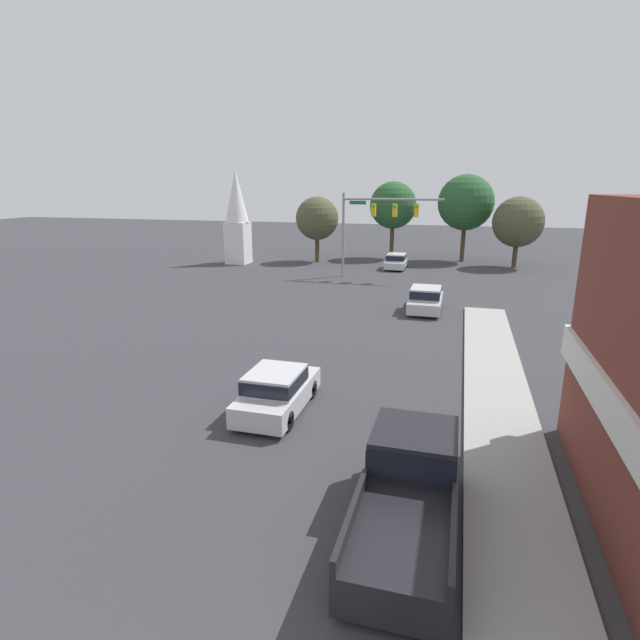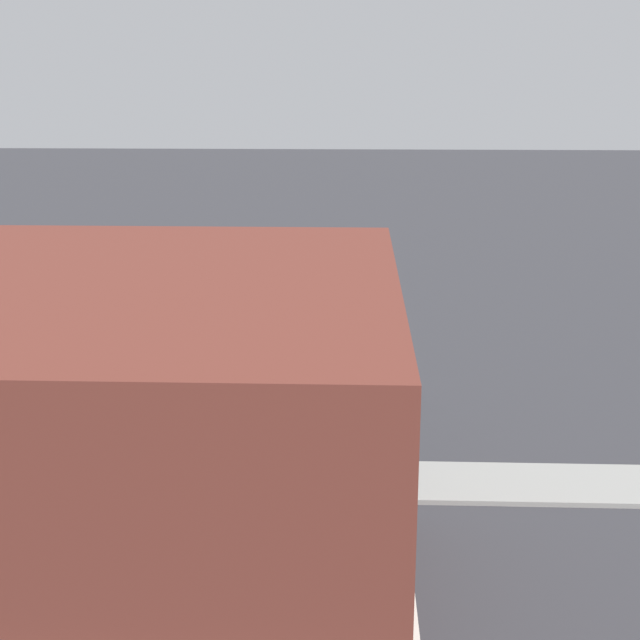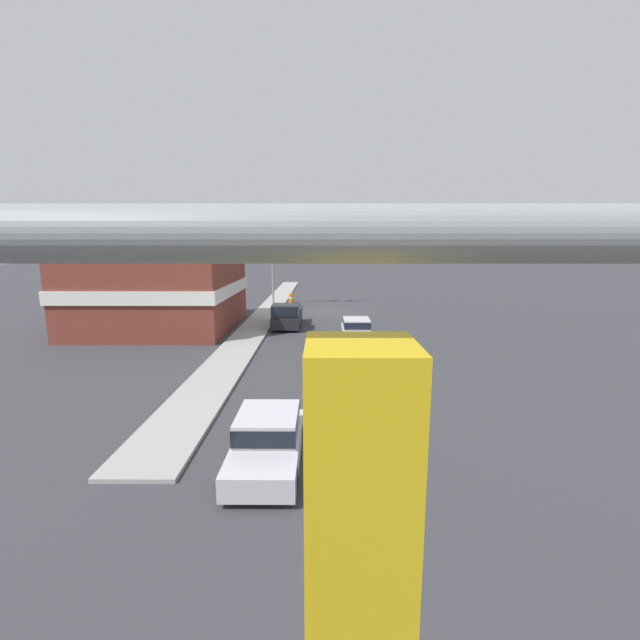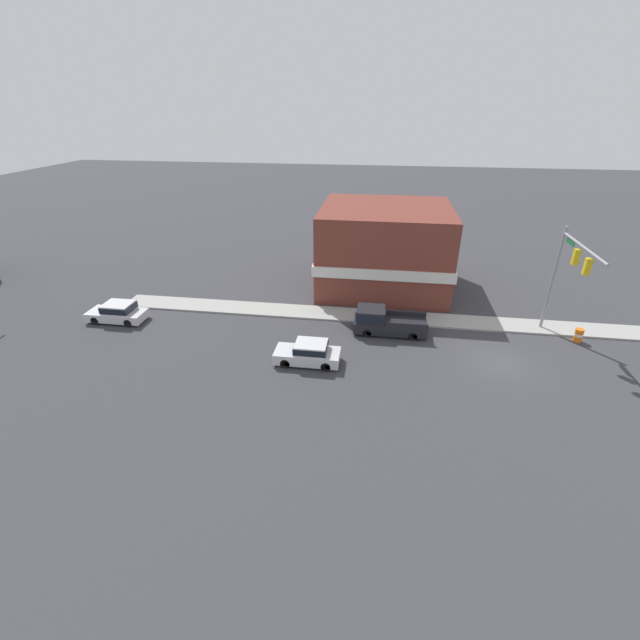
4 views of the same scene
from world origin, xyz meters
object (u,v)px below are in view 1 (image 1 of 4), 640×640
(car_lead, at_px, (277,390))
(car_distant, at_px, (396,261))
(car_oncoming, at_px, (426,299))
(pickup_truck_parked, at_px, (409,487))

(car_lead, xyz_separation_m, car_distant, (0.02, 32.12, -0.05))
(car_distant, xyz_separation_m, car_oncoming, (3.88, -16.06, 0.05))
(car_distant, height_order, car_oncoming, car_oncoming)
(car_distant, relative_size, car_oncoming, 0.99)
(car_oncoming, distance_m, pickup_truck_parked, 20.90)
(car_distant, xyz_separation_m, pickup_truck_parked, (5.03, -36.93, 0.21))
(car_lead, distance_m, pickup_truck_parked, 6.98)
(car_lead, bearing_deg, car_oncoming, 76.34)
(car_distant, distance_m, car_oncoming, 16.52)
(car_oncoming, height_order, pickup_truck_parked, pickup_truck_parked)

